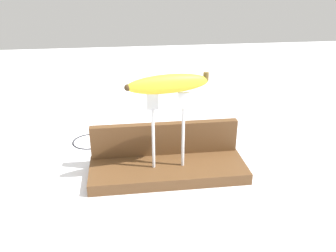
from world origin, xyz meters
The scene contains 6 objects.
ground_plane centered at (0.00, 0.00, 0.00)m, with size 3.00×3.00×0.00m, color silver.
wooden_board centered at (0.00, 0.00, 0.01)m, with size 0.37×0.14×0.03m, color brown.
board_backstop centered at (0.00, 0.06, 0.07)m, with size 0.36×0.02×0.08m, color brown.
fork_stand_center centered at (0.00, -0.01, 0.13)m, with size 0.09×0.01×0.18m.
banana_raised_center centered at (0.00, -0.01, 0.23)m, with size 0.19×0.07×0.04m.
wire_coil centered at (-0.20, 0.20, 0.00)m, with size 0.10×0.10×0.00m, color black.
Camera 1 is at (-0.10, -0.72, 0.45)m, focal length 38.27 mm.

